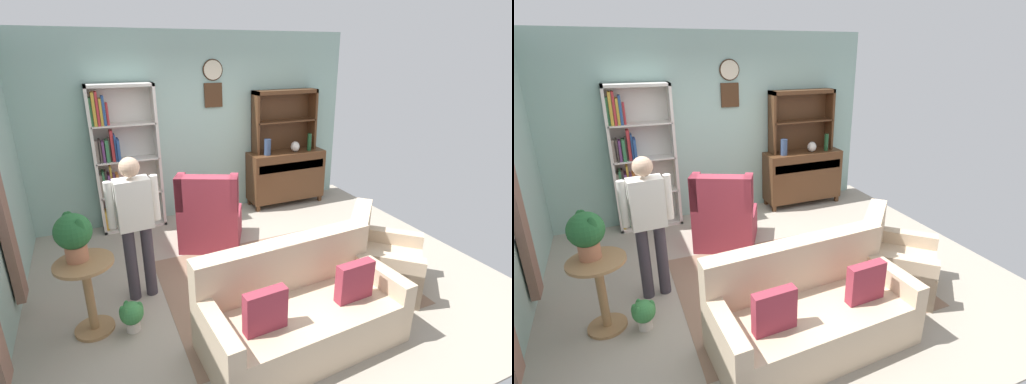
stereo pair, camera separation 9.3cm
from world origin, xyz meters
TOP-DOWN VIEW (x-y plane):
  - ground_plane at (0.00, 0.00)m, footprint 5.40×4.60m
  - wall_back at (0.00, 2.13)m, footprint 5.00×0.09m
  - area_rug at (0.20, -0.30)m, footprint 2.59×2.08m
  - bookshelf at (-1.23, 1.94)m, footprint 0.90×0.30m
  - sideboard at (1.40, 1.86)m, footprint 1.30×0.45m
  - sideboard_hutch at (1.40, 1.97)m, footprint 1.10×0.26m
  - vase_tall at (1.01, 1.78)m, footprint 0.11×0.11m
  - vase_round at (1.53, 1.79)m, footprint 0.15×0.15m
  - bottle_wine at (1.79, 1.77)m, footprint 0.07×0.07m
  - couch_floral at (-0.10, -1.22)m, footprint 1.84×0.95m
  - armchair_floral at (1.18, -0.80)m, footprint 1.08×1.08m
  - wingback_chair at (-0.27, 0.89)m, footprint 1.05×1.06m
  - plant_stand at (-1.82, -0.30)m, footprint 0.52×0.52m
  - potted_plant_large at (-1.86, -0.24)m, footprint 0.32×0.32m
  - potted_plant_small at (-1.48, -0.46)m, footprint 0.22×0.22m
  - person_reading at (-1.30, 0.07)m, footprint 0.52×0.22m

SIDE VIEW (x-z plane):
  - ground_plane at x=0.00m, z-range -0.02..0.00m
  - area_rug at x=0.20m, z-range 0.00..0.01m
  - potted_plant_small at x=-1.48m, z-range 0.03..0.33m
  - armchair_floral at x=1.18m, z-range -0.15..0.73m
  - couch_floral at x=-0.10m, z-range -0.14..0.76m
  - wingback_chair at x=-0.27m, z-range -0.14..0.91m
  - plant_stand at x=-1.82m, z-range 0.08..0.83m
  - sideboard at x=1.40m, z-range 0.05..0.97m
  - person_reading at x=-1.30m, z-range 0.13..1.69m
  - vase_round at x=1.53m, z-range 0.92..1.09m
  - potted_plant_large at x=-1.86m, z-range 0.78..1.23m
  - bookshelf at x=-1.23m, z-range -0.01..2.09m
  - vase_tall at x=1.01m, z-range 0.92..1.18m
  - bottle_wine at x=1.79m, z-range 0.92..1.21m
  - wall_back at x=0.00m, z-range 0.01..2.81m
  - sideboard_hutch at x=1.40m, z-range 1.06..2.06m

